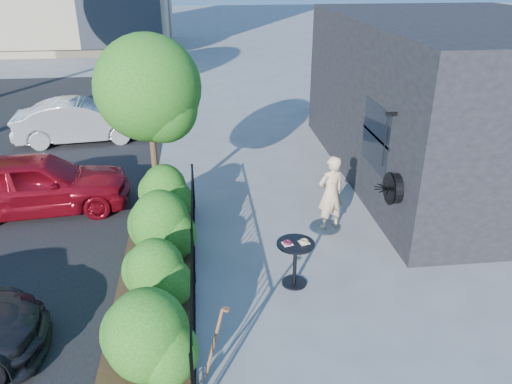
{
  "coord_description": "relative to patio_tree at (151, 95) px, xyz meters",
  "views": [
    {
      "loc": [
        -1.25,
        -7.53,
        5.28
      ],
      "look_at": [
        -0.26,
        1.15,
        1.2
      ],
      "focal_mm": 35.0,
      "sensor_mm": 36.0,
      "label": 1
    }
  ],
  "objects": [
    {
      "name": "ground",
      "position": [
        2.24,
        -2.76,
        -2.76
      ],
      "size": [
        120.0,
        120.0,
        0.0
      ],
      "primitive_type": "plane",
      "color": "gray",
      "rests_on": "ground"
    },
    {
      "name": "shop_building",
      "position": [
        7.73,
        1.74,
        -0.76
      ],
      "size": [
        6.22,
        9.0,
        4.0
      ],
      "color": "black",
      "rests_on": "ground"
    },
    {
      "name": "fence",
      "position": [
        0.74,
        -2.76,
        -2.2
      ],
      "size": [
        0.05,
        6.05,
        1.1
      ],
      "color": "black",
      "rests_on": "ground"
    },
    {
      "name": "planting_bed",
      "position": [
        0.04,
        -2.76,
        -2.72
      ],
      "size": [
        1.3,
        6.0,
        0.08
      ],
      "primitive_type": "cube",
      "color": "#382616",
      "rests_on": "ground"
    },
    {
      "name": "shrubs",
      "position": [
        0.14,
        -2.66,
        -2.06
      ],
      "size": [
        1.1,
        5.6,
        1.24
      ],
      "color": "#1C5012",
      "rests_on": "ground"
    },
    {
      "name": "patio_tree",
      "position": [
        0.0,
        0.0,
        0.0
      ],
      "size": [
        2.2,
        2.2,
        3.94
      ],
      "color": "#3F2B19",
      "rests_on": "ground"
    },
    {
      "name": "cafe_table",
      "position": [
        2.51,
        -3.0,
        -2.18
      ],
      "size": [
        0.67,
        0.67,
        0.9
      ],
      "rotation": [
        0.0,
        0.0,
        0.23
      ],
      "color": "black",
      "rests_on": "ground"
    },
    {
      "name": "woman",
      "position": [
        3.63,
        -1.04,
        -1.94
      ],
      "size": [
        0.7,
        0.57,
        1.65
      ],
      "primitive_type": "imported",
      "rotation": [
        0.0,
        0.0,
        3.46
      ],
      "color": "#DBB88D",
      "rests_on": "ground"
    },
    {
      "name": "shovel",
      "position": [
        0.98,
        -5.15,
        -2.2
      ],
      "size": [
        0.43,
        0.17,
        1.28
      ],
      "color": "brown",
      "rests_on": "ground"
    },
    {
      "name": "car_red",
      "position": [
        -2.78,
        0.5,
        -2.07
      ],
      "size": [
        4.21,
        2.04,
        1.39
      ],
      "primitive_type": "imported",
      "rotation": [
        0.0,
        0.0,
        1.67
      ],
      "color": "maroon",
      "rests_on": "ground"
    },
    {
      "name": "car_silver",
      "position": [
        -2.75,
        5.41,
        -2.1
      ],
      "size": [
        4.17,
        1.84,
        1.33
      ],
      "primitive_type": "imported",
      "rotation": [
        0.0,
        0.0,
        1.68
      ],
      "color": "#AEAFB3",
      "rests_on": "ground"
    }
  ]
}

